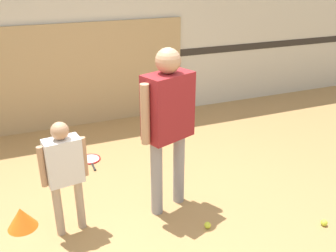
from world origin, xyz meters
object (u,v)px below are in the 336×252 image
(person_student_left, at_px, (64,167))
(tennis_ball_by_spare_racket, at_px, (77,159))
(tennis_ball_stray_right, at_px, (324,223))
(tennis_ball_near_instructor, at_px, (208,225))
(training_cone, at_px, (21,218))
(racket_spare_on_floor, at_px, (90,160))
(person_instructor, at_px, (168,115))

(person_student_left, height_order, tennis_ball_by_spare_racket, person_student_left)
(person_student_left, relative_size, tennis_ball_stray_right, 17.58)
(tennis_ball_near_instructor, bearing_deg, training_cone, 157.43)
(racket_spare_on_floor, relative_size, training_cone, 1.62)
(person_instructor, height_order, racket_spare_on_floor, person_instructor)
(person_instructor, bearing_deg, tennis_ball_by_spare_racket, 98.14)
(person_student_left, xyz_separation_m, tennis_ball_near_instructor, (1.26, -0.48, -0.68))
(tennis_ball_near_instructor, relative_size, training_cone, 0.22)
(tennis_ball_by_spare_racket, bearing_deg, training_cone, -122.06)
(tennis_ball_near_instructor, bearing_deg, tennis_ball_stray_right, -20.38)
(tennis_ball_stray_right, bearing_deg, training_cone, 158.28)
(person_instructor, relative_size, tennis_ball_by_spare_racket, 26.21)
(person_instructor, bearing_deg, tennis_ball_near_instructor, -85.68)
(person_instructor, xyz_separation_m, tennis_ball_by_spare_racket, (-0.75, 1.39, -1.04))
(training_cone, bearing_deg, racket_spare_on_floor, 51.46)
(tennis_ball_by_spare_racket, bearing_deg, racket_spare_on_floor, -13.05)
(tennis_ball_by_spare_racket, bearing_deg, person_instructor, -61.73)
(training_cone, bearing_deg, person_instructor, -8.28)
(tennis_ball_by_spare_racket, bearing_deg, person_student_left, -101.55)
(racket_spare_on_floor, distance_m, tennis_ball_near_instructor, 2.01)
(tennis_ball_by_spare_racket, xyz_separation_m, training_cone, (-0.74, -1.18, 0.08))
(person_instructor, bearing_deg, person_student_left, 160.43)
(tennis_ball_by_spare_racket, bearing_deg, tennis_ball_stray_right, -47.85)
(tennis_ball_near_instructor, bearing_deg, person_student_left, 158.96)
(person_instructor, distance_m, tennis_ball_stray_right, 1.91)
(person_instructor, bearing_deg, tennis_ball_stray_right, -54.34)
(person_student_left, distance_m, racket_spare_on_floor, 1.60)
(person_instructor, distance_m, tennis_ball_near_instructor, 1.17)
(tennis_ball_near_instructor, distance_m, tennis_ball_by_spare_racket, 2.12)
(person_instructor, relative_size, racket_spare_on_floor, 3.62)
(person_student_left, relative_size, tennis_ball_near_instructor, 17.58)
(racket_spare_on_floor, bearing_deg, training_cone, -38.92)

